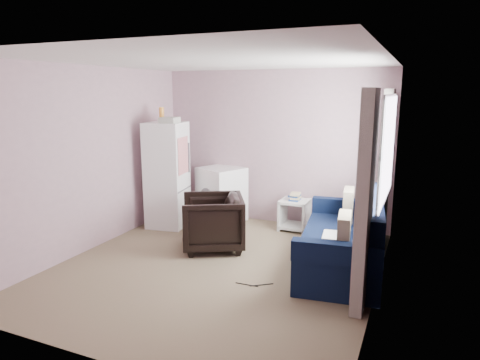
# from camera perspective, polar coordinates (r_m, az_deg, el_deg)

# --- Properties ---
(room) EXTENTS (3.84, 4.24, 2.54)m
(room) POSITION_cam_1_polar(r_m,az_deg,el_deg) (5.12, -2.94, 1.56)
(room) COLOR #7B6A51
(room) RESTS_ON ground
(armchair) EXTENTS (1.06, 1.08, 0.84)m
(armchair) POSITION_cam_1_polar(r_m,az_deg,el_deg) (5.94, -3.69, -5.29)
(armchair) COLOR black
(armchair) RESTS_ON ground
(fridge) EXTENTS (0.67, 0.66, 1.91)m
(fridge) POSITION_cam_1_polar(r_m,az_deg,el_deg) (6.93, -9.69, 0.75)
(fridge) COLOR white
(fridge) RESTS_ON ground
(washing_machine) EXTENTS (0.84, 0.84, 0.91)m
(washing_machine) POSITION_cam_1_polar(r_m,az_deg,el_deg) (7.23, -2.48, -1.73)
(washing_machine) COLOR white
(washing_machine) RESTS_ON ground
(side_table) EXTENTS (0.44, 0.44, 0.59)m
(side_table) POSITION_cam_1_polar(r_m,az_deg,el_deg) (6.83, 7.29, -4.30)
(side_table) COLOR silver
(side_table) RESTS_ON ground
(sofa) EXTENTS (1.17, 2.13, 0.91)m
(sofa) POSITION_cam_1_polar(r_m,az_deg,el_deg) (5.48, 13.94, -8.06)
(sofa) COLOR black
(sofa) RESTS_ON ground
(window_dressing) EXTENTS (0.17, 2.62, 2.18)m
(window_dressing) POSITION_cam_1_polar(r_m,az_deg,el_deg) (5.33, 17.83, -0.18)
(window_dressing) COLOR white
(window_dressing) RESTS_ON ground
(floor_cables) EXTENTS (0.41, 0.17, 0.01)m
(floor_cables) POSITION_cam_1_polar(r_m,az_deg,el_deg) (4.99, 1.91, -13.78)
(floor_cables) COLOR black
(floor_cables) RESTS_ON ground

